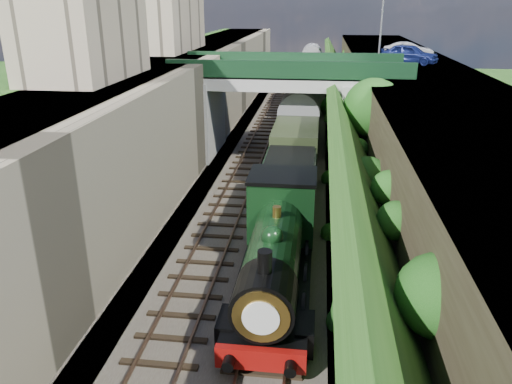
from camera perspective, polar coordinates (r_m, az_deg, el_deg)
trackbed at (r=33.22m, az=2.41°, el=2.19°), size 10.00×90.00×0.20m
retaining_wall at (r=33.18m, az=-7.10°, el=8.13°), size 1.00×90.00×7.00m
street_plateau_left at (r=34.20m, az=-12.86°, el=8.15°), size 6.00×90.00×7.00m
street_plateau_right at (r=33.00m, az=19.26°, el=6.37°), size 8.00×90.00×6.25m
embankment_slope at (r=31.82m, az=11.36°, el=5.84°), size 4.45×90.00×6.36m
track_left at (r=33.38m, az=-1.01°, el=2.56°), size 2.50×90.00×0.20m
track_right at (r=33.10m, az=4.48°, el=2.34°), size 2.50×90.00×0.20m
road_bridge at (r=36.01m, az=4.59°, el=10.17°), size 16.00×6.40×7.25m
building_far at (r=43.37m, az=-10.95°, el=19.58°), size 5.00×10.00×6.00m
building_near at (r=28.13m, az=-18.98°, el=16.26°), size 4.00×8.00×4.00m
tree at (r=31.23m, az=13.40°, el=9.07°), size 3.60×3.80×6.60m
lamppost at (r=41.04m, az=14.25°, el=18.67°), size 0.87×0.15×6.00m
car_blue at (r=41.57m, az=17.11°, el=14.85°), size 4.69×3.48×1.49m
car_silver at (r=45.27m, az=17.03°, el=15.20°), size 4.21×1.86×1.34m
locomotive at (r=19.04m, az=2.28°, el=-6.89°), size 3.10×10.22×3.83m
tender at (r=25.86m, az=3.72°, el=0.16°), size 2.70×6.00×3.05m
coach_front at (r=37.79m, az=5.00°, el=7.53°), size 2.90×18.00×3.70m
coach_middle at (r=56.24m, az=5.87°, el=11.93°), size 2.90×18.00×3.70m
coach_rear at (r=74.87m, az=6.32°, el=14.15°), size 2.90×18.00×3.70m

